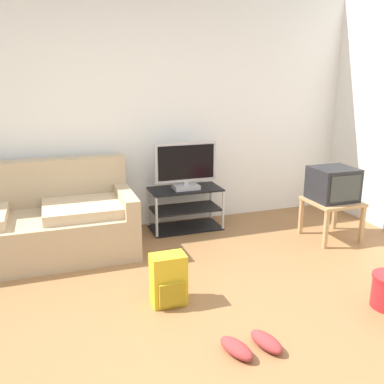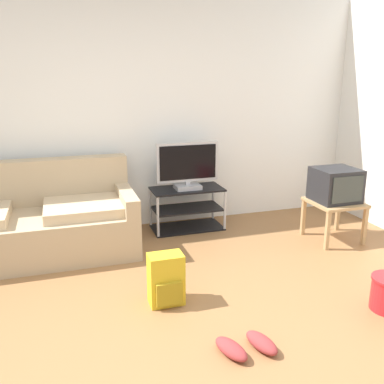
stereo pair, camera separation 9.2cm
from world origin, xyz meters
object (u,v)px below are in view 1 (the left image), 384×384
side_table (332,206)px  backpack (168,280)px  tv_stand (185,208)px  crt_tv (333,184)px  flat_tv (186,166)px  sneakers_pair (252,345)px  couch (27,225)px

side_table → backpack: (-2.08, -0.76, -0.17)m
tv_stand → crt_tv: (1.42, -0.80, 0.37)m
flat_tv → side_table: 1.67m
crt_tv → backpack: size_ratio=1.08×
flat_tv → sneakers_pair: flat_tv is taller
side_table → sneakers_pair: size_ratio=1.25×
flat_tv → backpack: 1.77m
couch → sneakers_pair: (1.42, -2.11, -0.28)m
tv_stand → backpack: 1.70m
flat_tv → crt_tv: bearing=-28.6°
crt_tv → sneakers_pair: size_ratio=1.07×
couch → tv_stand: 1.74m
side_table → crt_tv: bearing=90.0°
couch → crt_tv: bearing=-10.4°
couch → tv_stand: bearing=7.3°
couch → side_table: couch is taller
crt_tv → sneakers_pair: crt_tv is taller
crt_tv → backpack: (-2.08, -0.77, -0.41)m
couch → flat_tv: size_ratio=2.89×
sneakers_pair → tv_stand: bearing=82.5°
flat_tv → couch: bearing=-173.5°
backpack → sneakers_pair: (0.35, -0.76, -0.16)m
flat_tv → sneakers_pair: (-0.31, -2.31, -0.71)m
flat_tv → crt_tv: 1.63m
couch → sneakers_pair: size_ratio=5.00×
flat_tv → backpack: (-0.65, -1.55, -0.55)m
flat_tv → side_table: (1.42, -0.79, -0.38)m
backpack → crt_tv: bearing=9.0°
crt_tv → tv_stand: bearing=150.7°
tv_stand → side_table: 1.64m
tv_stand → flat_tv: (0.00, -0.02, 0.51)m
crt_tv → sneakers_pair: bearing=-138.4°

